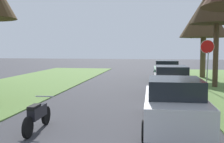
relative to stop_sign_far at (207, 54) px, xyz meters
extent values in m
cylinder|color=#9EA0A5|center=(0.00, -0.15, -1.02)|extent=(0.07, 0.41, 2.24)
cylinder|color=white|center=(0.00, 0.06, 0.41)|extent=(0.81, 0.17, 0.80)
cylinder|color=red|center=(0.00, 0.06, 0.41)|extent=(0.77, 0.18, 0.76)
cylinder|color=#473825|center=(0.75, 1.35, -0.13)|extent=(0.33, 0.33, 4.00)
cylinder|color=#473825|center=(0.39, 1.61, 2.46)|extent=(0.71, 0.91, 1.28)
cylinder|color=#473825|center=(1.08, 1.96, 2.46)|extent=(1.39, 0.84, 1.29)
cylinder|color=brown|center=(0.92, 7.29, -0.46)|extent=(0.45, 0.45, 3.35)
cone|color=#42321E|center=(0.92, 7.29, 2.88)|extent=(4.01, 4.01, 3.32)
cylinder|color=brown|center=(0.43, 7.81, 1.83)|extent=(1.28, 1.23, 1.39)
cylinder|color=brown|center=(0.36, 7.77, 1.80)|extent=(1.19, 1.36, 1.33)
cube|color=#BCBCC1|center=(-2.41, -8.15, -1.59)|extent=(1.89, 4.43, 0.85)
cube|color=black|center=(-2.40, -8.37, -0.88)|extent=(1.64, 2.05, 0.56)
cylinder|color=black|center=(-3.31, -6.51, -1.88)|extent=(0.21, 0.60, 0.60)
cylinder|color=black|center=(-1.57, -6.48, -1.88)|extent=(0.21, 0.60, 0.60)
cylinder|color=black|center=(-3.25, -9.81, -1.88)|extent=(0.21, 0.60, 0.60)
cylinder|color=black|center=(-1.51, -9.78, -1.88)|extent=(0.21, 0.60, 0.60)
cube|color=black|center=(-2.18, -1.96, -1.59)|extent=(1.89, 4.43, 0.85)
cube|color=black|center=(-2.18, -2.18, -0.88)|extent=(1.64, 2.05, 0.56)
cylinder|color=black|center=(-3.08, -0.33, -1.88)|extent=(0.21, 0.60, 0.60)
cylinder|color=black|center=(-1.34, -0.30, -1.88)|extent=(0.21, 0.60, 0.60)
cylinder|color=black|center=(-3.02, -3.63, -1.88)|extent=(0.21, 0.60, 0.60)
cylinder|color=black|center=(-1.28, -3.60, -1.88)|extent=(0.21, 0.60, 0.60)
cube|color=#28663D|center=(-2.19, 4.59, -1.59)|extent=(1.89, 4.43, 0.85)
cube|color=black|center=(-2.19, 4.37, -0.88)|extent=(1.64, 2.05, 0.56)
cylinder|color=black|center=(-3.09, 6.22, -1.88)|extent=(0.21, 0.60, 0.60)
cylinder|color=black|center=(-1.35, 6.25, -1.88)|extent=(0.21, 0.60, 0.60)
cylinder|color=black|center=(-3.04, 2.92, -1.88)|extent=(0.21, 0.60, 0.60)
cylinder|color=black|center=(-1.30, 2.95, -1.88)|extent=(0.21, 0.60, 0.60)
cylinder|color=black|center=(-6.57, -8.54, -1.88)|extent=(0.12, 0.60, 0.60)
cylinder|color=black|center=(-6.52, -9.99, -1.88)|extent=(0.12, 0.60, 0.60)
cube|color=black|center=(-6.55, -9.27, -1.60)|extent=(0.28, 1.02, 0.36)
cube|color=black|center=(-6.54, -9.52, -1.40)|extent=(0.24, 0.57, 0.12)
cylinder|color=#9EA0A5|center=(-6.57, -8.64, -1.23)|extent=(0.60, 0.06, 0.04)
camera|label=1|loc=(-3.01, -17.21, 0.35)|focal=44.99mm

